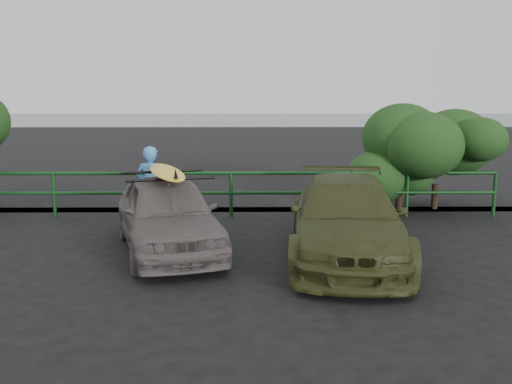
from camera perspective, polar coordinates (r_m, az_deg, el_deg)
ground at (r=8.32m, az=-10.62°, el=-9.82°), size 80.00×80.00×0.00m
ocean at (r=67.78m, az=-1.85°, el=7.49°), size 200.00×200.00×0.00m
guardrail at (r=12.99m, az=-6.92°, el=-0.23°), size 14.00×0.08×1.04m
shrub_right at (r=13.77m, az=14.44°, el=2.95°), size 3.20×2.40×2.39m
sedan at (r=10.18m, az=-8.83°, el=-2.21°), size 2.63×4.22×1.34m
olive_vehicle at (r=9.80m, az=9.06°, el=-2.68°), size 2.36×4.79×1.34m
man at (r=11.73m, az=-10.43°, el=0.33°), size 0.72×0.57×1.74m
roof_rack at (r=10.06m, az=-8.93°, el=1.66°), size 1.72×1.42×0.05m
surfboard at (r=10.05m, az=-8.94°, el=2.01°), size 1.18×2.48×0.07m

